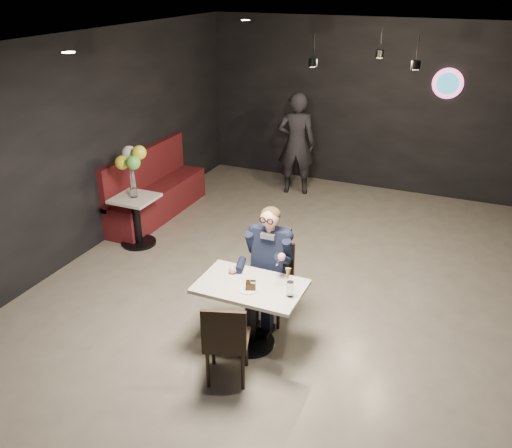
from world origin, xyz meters
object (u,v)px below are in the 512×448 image
at_px(chair_far, 270,283).
at_px(seated_man, 270,263).
at_px(sundae_glass, 290,289).
at_px(passerby, 296,144).
at_px(main_table, 251,315).
at_px(side_table, 137,222).
at_px(chair_near, 227,338).
at_px(booth_bench, 156,184).
at_px(balloon_vase, 134,192).

distance_m(chair_far, seated_man, 0.26).
distance_m(sundae_glass, passerby, 4.71).
distance_m(main_table, passerby, 4.58).
relative_size(seated_man, sundae_glass, 8.89).
relative_size(seated_man, side_table, 1.98).
xyz_separation_m(seated_man, side_table, (-2.50, 0.97, -0.36)).
height_order(chair_near, booth_bench, booth_bench).
xyz_separation_m(main_table, chair_near, (0.00, -0.56, 0.09)).
bearing_deg(passerby, chair_far, 90.89).
xyz_separation_m(chair_near, sundae_glass, (0.45, 0.52, 0.37)).
relative_size(balloon_vase, passerby, 0.08).
relative_size(main_table, chair_near, 1.20).
xyz_separation_m(booth_bench, side_table, (0.30, -1.00, -0.19)).
relative_size(chair_far, seated_man, 0.64).
bearing_deg(passerby, chair_near, 87.54).
distance_m(main_table, booth_bench, 3.77).
distance_m(seated_man, balloon_vase, 2.68).
height_order(booth_bench, passerby, passerby).
relative_size(main_table, sundae_glass, 6.79).
distance_m(side_table, passerby, 3.28).
bearing_deg(sundae_glass, chair_far, 127.21).
height_order(chair_near, sundae_glass, chair_near).
bearing_deg(passerby, sundae_glass, 94.20).
relative_size(chair_far, chair_near, 1.00).
distance_m(booth_bench, passerby, 2.59).
xyz_separation_m(main_table, seated_man, (0.00, 0.55, 0.34)).
height_order(booth_bench, side_table, booth_bench).
height_order(chair_far, booth_bench, booth_bench).
bearing_deg(booth_bench, passerby, 47.88).
distance_m(seated_man, side_table, 2.70).
bearing_deg(sundae_glass, booth_bench, 141.74).
relative_size(main_table, seated_man, 0.76).
bearing_deg(seated_man, chair_near, -90.00).
bearing_deg(booth_bench, side_table, -73.30).
bearing_deg(side_table, seated_man, -21.24).
bearing_deg(main_table, balloon_vase, 148.67).
bearing_deg(passerby, side_table, 49.24).
relative_size(chair_near, side_table, 1.27).
relative_size(seated_man, passerby, 0.79).
xyz_separation_m(balloon_vase, passerby, (1.42, 2.90, 0.09)).
relative_size(seated_man, balloon_vase, 9.91).
bearing_deg(chair_far, balloon_vase, 158.76).
distance_m(sundae_glass, side_table, 3.37).
height_order(main_table, booth_bench, booth_bench).
distance_m(main_table, side_table, 2.93).
bearing_deg(balloon_vase, seated_man, -21.24).
distance_m(main_table, chair_near, 0.57).
bearing_deg(seated_man, booth_bench, 144.84).
xyz_separation_m(chair_near, booth_bench, (-2.80, 3.08, 0.10)).
xyz_separation_m(chair_far, sundae_glass, (0.45, -0.59, 0.37)).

